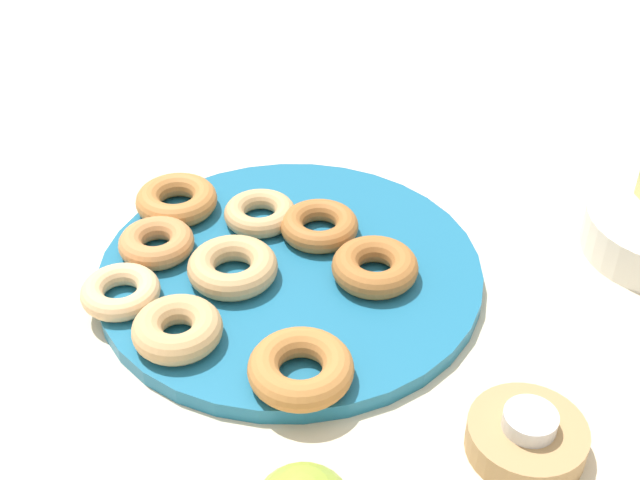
# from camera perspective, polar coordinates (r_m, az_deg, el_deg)

# --- Properties ---
(ground_plane) EXTENTS (2.40, 2.40, 0.00)m
(ground_plane) POSITION_cam_1_polar(r_m,az_deg,el_deg) (0.86, -1.99, -2.57)
(ground_plane) COLOR beige
(donut_plate) EXTENTS (0.39, 0.39, 0.02)m
(donut_plate) POSITION_cam_1_polar(r_m,az_deg,el_deg) (0.85, -2.01, -2.15)
(donut_plate) COLOR #1E6B93
(donut_plate) RESTS_ON ground_plane
(donut_0) EXTENTS (0.10, 0.10, 0.03)m
(donut_0) POSITION_cam_1_polar(r_m,az_deg,el_deg) (0.83, 3.73, -1.82)
(donut_0) COLOR #AD6B33
(donut_0) RESTS_ON donut_plate
(donut_1) EXTENTS (0.12, 0.12, 0.03)m
(donut_1) POSITION_cam_1_polar(r_m,az_deg,el_deg) (0.83, -5.93, -1.84)
(donut_1) COLOR tan
(donut_1) RESTS_ON donut_plate
(donut_2) EXTENTS (0.10, 0.10, 0.03)m
(donut_2) POSITION_cam_1_polar(r_m,az_deg,el_deg) (0.77, -9.62, -5.96)
(donut_2) COLOR tan
(donut_2) RESTS_ON donut_plate
(donut_3) EXTENTS (0.11, 0.11, 0.03)m
(donut_3) POSITION_cam_1_polar(r_m,az_deg,el_deg) (0.93, -9.67, 2.68)
(donut_3) COLOR #BC7A3D
(donut_3) RESTS_ON donut_plate
(donut_4) EXTENTS (0.10, 0.10, 0.03)m
(donut_4) POSITION_cam_1_polar(r_m,az_deg,el_deg) (0.72, -1.29, -8.67)
(donut_4) COLOR #BC7A3D
(donut_4) RESTS_ON donut_plate
(donut_5) EXTENTS (0.11, 0.11, 0.02)m
(donut_5) POSITION_cam_1_polar(r_m,az_deg,el_deg) (0.88, -0.04, 0.98)
(donut_5) COLOR #AD6B33
(donut_5) RESTS_ON donut_plate
(donut_6) EXTENTS (0.10, 0.10, 0.02)m
(donut_6) POSITION_cam_1_polar(r_m,az_deg,el_deg) (0.82, -13.34, -3.42)
(donut_6) COLOR #EABC84
(donut_6) RESTS_ON donut_plate
(donut_7) EXTENTS (0.09, 0.09, 0.02)m
(donut_7) POSITION_cam_1_polar(r_m,az_deg,el_deg) (0.90, -4.09, 1.82)
(donut_7) COLOR tan
(donut_7) RESTS_ON donut_plate
(donut_8) EXTENTS (0.11, 0.11, 0.02)m
(donut_8) POSITION_cam_1_polar(r_m,az_deg,el_deg) (0.87, -11.00, -0.19)
(donut_8) COLOR #C6844C
(donut_8) RESTS_ON donut_plate
(candle_holder) EXTENTS (0.10, 0.10, 0.03)m
(candle_holder) POSITION_cam_1_polar(r_m,az_deg,el_deg) (0.71, 13.77, -12.88)
(candle_holder) COLOR tan
(candle_holder) RESTS_ON ground_plane
(tealight) EXTENTS (0.04, 0.04, 0.01)m
(tealight) POSITION_cam_1_polar(r_m,az_deg,el_deg) (0.70, 14.02, -11.79)
(tealight) COLOR silver
(tealight) RESTS_ON candle_holder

